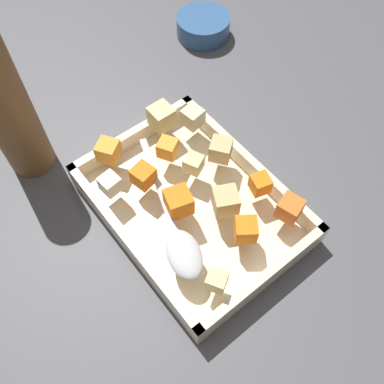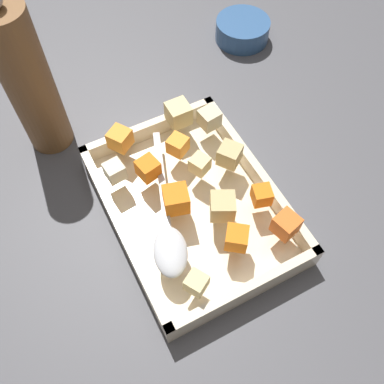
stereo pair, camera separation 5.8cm
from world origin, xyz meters
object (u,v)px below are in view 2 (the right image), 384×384
object	(u,v)px
baking_dish	(192,207)
serving_spoon	(169,242)
small_prep_bowl	(242,30)
pepper_mill	(29,83)

from	to	relation	value
baking_dish	serving_spoon	bearing A→B (deg)	-48.80
baking_dish	small_prep_bowl	bearing A→B (deg)	138.48
serving_spoon	small_prep_bowl	world-z (taller)	serving_spoon
baking_dish	small_prep_bowl	world-z (taller)	baking_dish
pepper_mill	small_prep_bowl	size ratio (longest dim) A/B	2.58
pepper_mill	small_prep_bowl	bearing A→B (deg)	99.65
serving_spoon	pepper_mill	world-z (taller)	pepper_mill
serving_spoon	small_prep_bowl	size ratio (longest dim) A/B	2.25
baking_dish	serving_spoon	distance (m)	0.09
serving_spoon	pepper_mill	bearing A→B (deg)	35.41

